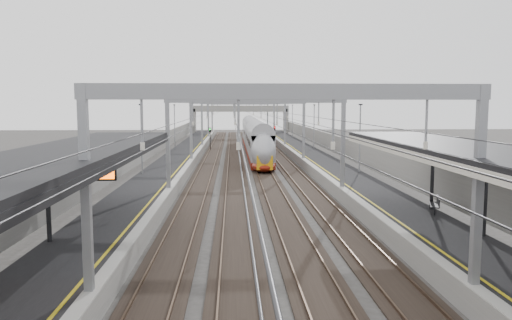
{
  "coord_description": "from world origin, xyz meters",
  "views": [
    {
      "loc": [
        -1.69,
        -13.66,
        6.92
      ],
      "look_at": [
        0.0,
        22.15,
        2.99
      ],
      "focal_mm": 35.0,
      "sensor_mm": 36.0,
      "label": 1
    }
  ],
  "objects": [
    {
      "name": "platform_right",
      "position": [
        8.0,
        45.0,
        0.5
      ],
      "size": [
        4.0,
        120.0,
        1.0
      ],
      "primitive_type": "cube",
      "color": "black",
      "rests_on": "ground"
    },
    {
      "name": "overhead_line",
      "position": [
        0.0,
        51.62,
        6.14
      ],
      "size": [
        13.0,
        140.0,
        6.6
      ],
      "color": "gray",
      "rests_on": "platform_left"
    },
    {
      "name": "canopy_left",
      "position": [
        -8.02,
        2.99,
        5.09
      ],
      "size": [
        4.4,
        30.0,
        4.24
      ],
      "color": "black",
      "rests_on": "platform_left"
    },
    {
      "name": "wall_right",
      "position": [
        11.2,
        45.0,
        1.6
      ],
      "size": [
        0.3,
        120.0,
        3.2
      ],
      "primitive_type": "cube",
      "color": "gray",
      "rests_on": "ground"
    },
    {
      "name": "train",
      "position": [
        1.5,
        57.16,
        2.0
      ],
      "size": [
        2.56,
        46.67,
        4.06
      ],
      "color": "maroon",
      "rests_on": "ground"
    },
    {
      "name": "signal_red_near",
      "position": [
        3.2,
        67.47,
        2.42
      ],
      "size": [
        0.32,
        0.32,
        3.48
      ],
      "color": "black",
      "rests_on": "ground"
    },
    {
      "name": "overbridge",
      "position": [
        0.0,
        100.0,
        5.31
      ],
      "size": [
        22.0,
        2.2,
        6.9
      ],
      "color": "gray",
      "rests_on": "ground"
    },
    {
      "name": "tracks",
      "position": [
        0.0,
        45.0,
        0.05
      ],
      "size": [
        11.4,
        140.0,
        0.2
      ],
      "color": "black",
      "rests_on": "ground"
    },
    {
      "name": "bench",
      "position": [
        9.58,
        13.03,
        1.53
      ],
      "size": [
        0.99,
        1.77,
        0.89
      ],
      "color": "black",
      "rests_on": "platform_right"
    },
    {
      "name": "signal_green",
      "position": [
        -5.2,
        64.48,
        2.42
      ],
      "size": [
        0.32,
        0.32,
        3.48
      ],
      "color": "black",
      "rests_on": "ground"
    },
    {
      "name": "platform_left",
      "position": [
        -8.0,
        45.0,
        0.5
      ],
      "size": [
        4.0,
        120.0,
        1.0
      ],
      "primitive_type": "cube",
      "color": "black",
      "rests_on": "ground"
    },
    {
      "name": "signal_red_far",
      "position": [
        5.4,
        69.99,
        2.42
      ],
      "size": [
        0.32,
        0.32,
        3.48
      ],
      "color": "black",
      "rests_on": "ground"
    },
    {
      "name": "wall_left",
      "position": [
        -11.2,
        45.0,
        1.6
      ],
      "size": [
        0.3,
        120.0,
        3.2
      ],
      "primitive_type": "cube",
      "color": "gray",
      "rests_on": "ground"
    }
  ]
}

